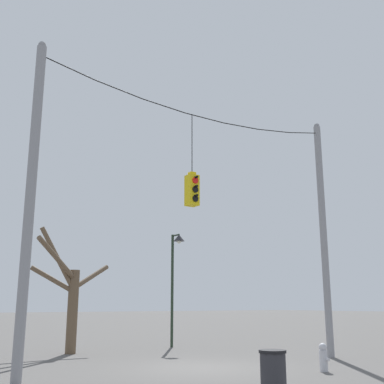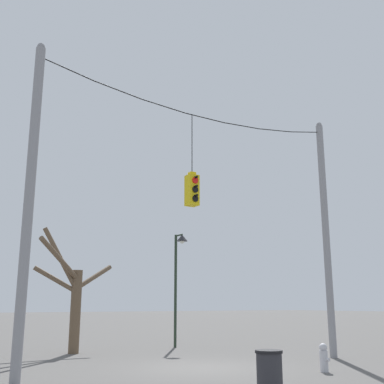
# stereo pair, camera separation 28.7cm
# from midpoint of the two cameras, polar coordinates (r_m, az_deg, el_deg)

# --- Properties ---
(ground_plane) EXTENTS (200.00, 200.00, 0.00)m
(ground_plane) POSITION_cam_midpoint_polar(r_m,az_deg,el_deg) (14.82, 1.89, -20.12)
(ground_plane) COLOR #565451
(utility_pole_left) EXTENTS (0.25, 0.25, 8.63)m
(utility_pole_left) POSITION_cam_midpoint_polar(r_m,az_deg,el_deg) (12.54, -18.14, -0.98)
(utility_pole_left) COLOR gray
(utility_pole_left) RESTS_ON ground_plane
(utility_pole_right) EXTENTS (0.25, 0.25, 8.63)m
(utility_pole_right) POSITION_cam_midpoint_polar(r_m,az_deg,el_deg) (18.31, 16.02, -4.79)
(utility_pole_right) COLOR gray
(utility_pole_right) RESTS_ON ground_plane
(span_wire) EXTENTS (10.65, 0.03, 0.61)m
(span_wire) POSITION_cam_midpoint_polar(r_m,az_deg,el_deg) (15.75, 2.09, 9.42)
(span_wire) COLOR black
(traffic_light_near_left_pole) EXTENTS (0.34, 0.58, 2.94)m
(traffic_light_near_left_pole) POSITION_cam_midpoint_polar(r_m,az_deg,el_deg) (14.67, 0.56, 0.29)
(traffic_light_near_left_pole) COLOR yellow
(street_lamp) EXTENTS (0.48, 0.84, 4.84)m
(street_lamp) POSITION_cam_midpoint_polar(r_m,az_deg,el_deg) (21.37, -1.16, -8.28)
(street_lamp) COLOR #233323
(street_lamp) RESTS_ON ground_plane
(bare_tree) EXTENTS (3.67, 2.37, 4.66)m
(bare_tree) POSITION_cam_midpoint_polar(r_m,az_deg,el_deg) (19.18, -13.59, -11.73)
(bare_tree) COLOR brown
(bare_tree) RESTS_ON ground_plane
(fire_hydrant) EXTENTS (0.22, 0.30, 0.75)m
(fire_hydrant) POSITION_cam_midpoint_polar(r_m,az_deg,el_deg) (14.40, 15.94, -18.33)
(fire_hydrant) COLOR silver
(fire_hydrant) RESTS_ON ground_plane
(trash_bin) EXTENTS (0.56, 0.56, 0.89)m
(trash_bin) POSITION_cam_midpoint_polar(r_m,az_deg,el_deg) (10.47, 10.00, -20.38)
(trash_bin) COLOR #2D2D33
(trash_bin) RESTS_ON ground_plane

